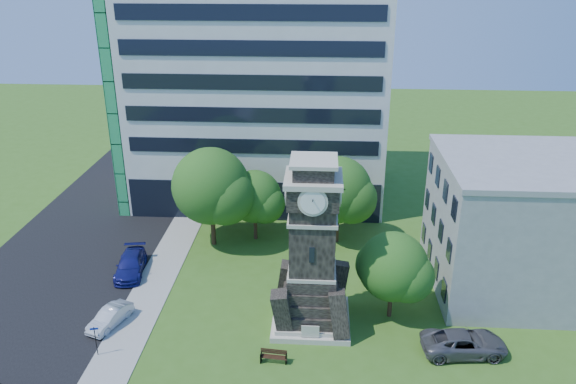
# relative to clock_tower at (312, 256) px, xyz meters

# --- Properties ---
(ground) EXTENTS (160.00, 160.00, 0.00)m
(ground) POSITION_rel_clock_tower_xyz_m (-3.00, -2.00, -5.28)
(ground) COLOR #38601B
(ground) RESTS_ON ground
(sidewalk) EXTENTS (3.00, 70.00, 0.06)m
(sidewalk) POSITION_rel_clock_tower_xyz_m (-12.50, 3.00, -5.25)
(sidewalk) COLOR gray
(sidewalk) RESTS_ON ground
(street) EXTENTS (14.00, 80.00, 0.02)m
(street) POSITION_rel_clock_tower_xyz_m (-21.00, 3.00, -5.27)
(street) COLOR black
(street) RESTS_ON ground
(clock_tower) EXTENTS (5.40, 5.40, 12.22)m
(clock_tower) POSITION_rel_clock_tower_xyz_m (0.00, 0.00, 0.00)
(clock_tower) COLOR beige
(clock_tower) RESTS_ON ground
(office_tall) EXTENTS (26.20, 15.11, 28.60)m
(office_tall) POSITION_rel_clock_tower_xyz_m (-6.20, 23.84, 8.94)
(office_tall) COLOR white
(office_tall) RESTS_ON ground
(office_low) EXTENTS (15.20, 12.20, 10.40)m
(office_low) POSITION_rel_clock_tower_xyz_m (16.97, 6.00, -0.07)
(office_low) COLOR #979A9C
(office_low) RESTS_ON ground
(car_street_mid) EXTENTS (2.54, 4.00, 1.24)m
(car_street_mid) POSITION_rel_clock_tower_xyz_m (-14.07, -1.32, -4.66)
(car_street_mid) COLOR #B0B4B8
(car_street_mid) RESTS_ON ground
(car_street_north) EXTENTS (2.83, 5.43, 1.50)m
(car_street_north) POSITION_rel_clock_tower_xyz_m (-14.89, 5.74, -4.53)
(car_street_north) COLOR navy
(car_street_north) RESTS_ON ground
(car_east_lot) EXTENTS (5.75, 3.07, 1.54)m
(car_east_lot) POSITION_rel_clock_tower_xyz_m (10.03, -2.86, -4.51)
(car_east_lot) COLOR #515055
(car_east_lot) RESTS_ON ground
(park_bench) EXTENTS (1.71, 0.46, 0.88)m
(park_bench) POSITION_rel_clock_tower_xyz_m (-2.27, -4.52, -4.81)
(park_bench) COLOR black
(park_bench) RESTS_ON ground
(street_sign) EXTENTS (0.53, 0.05, 2.21)m
(street_sign) POSITION_rel_clock_tower_xyz_m (-13.75, -4.61, -3.90)
(street_sign) COLOR black
(street_sign) RESTS_ON ground
(tree_nw) EXTENTS (7.42, 6.75, 9.04)m
(tree_nw) POSITION_rel_clock_tower_xyz_m (-8.95, 11.14, 0.16)
(tree_nw) COLOR #332114
(tree_nw) RESTS_ON ground
(tree_nc) EXTENTS (5.26, 4.78, 6.60)m
(tree_nc) POSITION_rel_clock_tower_xyz_m (-5.33, 12.46, -1.25)
(tree_nc) COLOR #332114
(tree_nc) RESTS_ON ground
(tree_ne) EXTENTS (6.52, 5.93, 8.05)m
(tree_ne) POSITION_rel_clock_tower_xyz_m (2.10, 12.37, -0.40)
(tree_ne) COLOR #332114
(tree_ne) RESTS_ON ground
(tree_east) EXTENTS (5.41, 4.92, 6.55)m
(tree_east) POSITION_rel_clock_tower_xyz_m (5.70, 1.00, -1.36)
(tree_east) COLOR #332114
(tree_east) RESTS_ON ground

